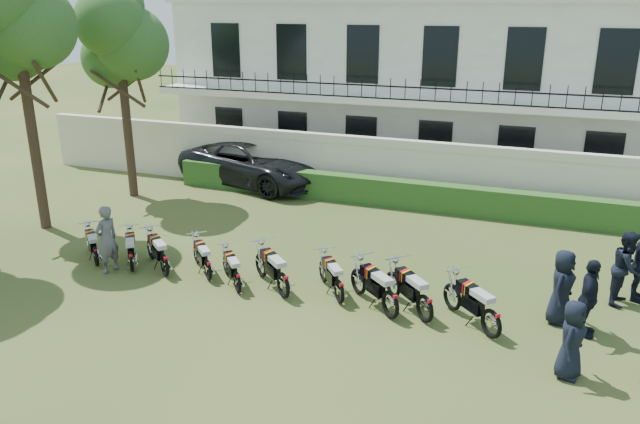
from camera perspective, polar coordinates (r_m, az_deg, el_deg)
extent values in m
plane|color=#30471C|center=(16.53, -1.67, -6.51)|extent=(100.00, 100.00, 0.00)
cube|color=beige|center=(23.35, 5.79, 3.60)|extent=(30.00, 0.30, 2.00)
cube|color=beige|center=(23.08, 5.89, 6.36)|extent=(30.00, 0.35, 0.30)
cube|color=#224C1B|center=(22.51, 7.67, 1.63)|extent=(18.00, 0.60, 1.00)
cube|color=white|center=(28.62, 9.18, 11.34)|extent=(20.00, 8.00, 7.00)
cube|color=white|center=(24.08, 6.81, 10.10)|extent=(20.00, 1.40, 0.25)
cube|color=black|center=(23.38, 6.47, 11.34)|extent=(20.00, 0.05, 0.05)
cube|color=black|center=(23.44, 6.43, 10.25)|extent=(20.00, 0.05, 0.05)
cube|color=black|center=(27.80, -8.23, 7.21)|extent=(1.30, 0.12, 2.20)
cube|color=black|center=(27.34, -8.57, 14.41)|extent=(1.30, 0.12, 2.20)
cube|color=black|center=(26.51, -2.48, 6.82)|extent=(1.30, 0.12, 2.20)
cube|color=black|center=(26.02, -2.59, 14.39)|extent=(1.30, 0.12, 2.20)
cube|color=black|center=(25.50, 3.77, 6.32)|extent=(1.30, 0.12, 2.20)
cube|color=black|center=(24.99, 3.94, 14.19)|extent=(1.30, 0.12, 2.20)
cube|color=black|center=(24.81, 10.43, 5.71)|extent=(1.30, 0.12, 2.20)
cube|color=black|center=(24.29, 10.92, 13.78)|extent=(1.30, 0.12, 2.20)
cube|color=black|center=(24.48, 17.36, 4.99)|extent=(1.30, 0.12, 2.20)
cube|color=black|center=(23.95, 18.18, 13.14)|extent=(1.30, 0.12, 2.20)
cube|color=black|center=(24.51, 24.36, 4.19)|extent=(1.30, 0.12, 2.20)
cube|color=black|center=(23.98, 25.49, 12.29)|extent=(1.30, 0.12, 2.20)
cylinder|color=#473323|center=(21.64, -24.75, 6.15)|extent=(0.32, 0.32, 5.95)
sphere|color=#305220|center=(21.12, -24.85, 15.24)|extent=(2.60, 2.60, 2.60)
sphere|color=#305220|center=(21.93, -26.35, 13.54)|extent=(2.20, 2.20, 2.20)
cylinder|color=#473323|center=(24.31, -17.20, 7.39)|extent=(0.32, 0.32, 5.25)
sphere|color=#305220|center=(23.86, -16.81, 14.52)|extent=(2.60, 2.60, 2.60)
sphere|color=#305220|center=(24.59, -18.47, 13.23)|extent=(2.20, 2.20, 2.20)
sphere|color=#305220|center=(23.46, -18.66, 16.13)|extent=(2.40, 2.40, 2.40)
sphere|color=#305220|center=(23.90, -18.21, 17.47)|extent=(2.00, 2.00, 2.00)
torus|color=black|center=(17.94, -19.52, -4.58)|extent=(0.48, 0.44, 0.57)
torus|color=black|center=(19.06, -20.06, -3.28)|extent=(0.48, 0.44, 0.57)
cube|color=black|center=(18.40, -19.82, -3.56)|extent=(0.49, 0.47, 0.28)
cube|color=black|center=(18.52, -20.00, -2.61)|extent=(0.47, 0.46, 0.20)
cube|color=red|center=(18.51, -20.01, -2.59)|extent=(0.16, 0.26, 0.21)
cube|color=yellow|center=(18.46, -19.98, -2.64)|extent=(0.14, 0.25, 0.21)
cube|color=#B0B0B0|center=(18.07, -19.81, -2.99)|extent=(0.53, 0.51, 0.11)
cylinder|color=silver|center=(18.70, -20.23, -1.52)|extent=(0.39, 0.43, 0.03)
torus|color=black|center=(17.24, -16.85, -5.22)|extent=(0.42, 0.51, 0.58)
torus|color=black|center=(18.38, -16.85, -3.71)|extent=(0.42, 0.51, 0.58)
cube|color=black|center=(17.71, -16.89, -4.08)|extent=(0.45, 0.52, 0.28)
cube|color=black|center=(17.82, -16.97, -3.05)|extent=(0.45, 0.49, 0.21)
cube|color=red|center=(17.82, -16.97, -3.03)|extent=(0.20, 0.26, 0.22)
cube|color=yellow|center=(17.77, -16.97, -3.09)|extent=(0.18, 0.24, 0.22)
cube|color=#B0B0B0|center=(17.37, -16.98, -3.50)|extent=(0.50, 0.55, 0.11)
cylinder|color=silver|center=(18.01, -17.05, -1.87)|extent=(0.47, 0.36, 0.03)
torus|color=black|center=(16.69, -13.37, -5.64)|extent=(0.54, 0.47, 0.62)
torus|color=black|center=(17.88, -14.61, -4.07)|extent=(0.54, 0.47, 0.62)
cube|color=black|center=(17.17, -14.00, -4.42)|extent=(0.55, 0.50, 0.31)
cube|color=black|center=(17.28, -14.29, -3.30)|extent=(0.52, 0.50, 0.23)
cube|color=red|center=(17.28, -14.30, -3.27)|extent=(0.17, 0.29, 0.24)
cube|color=yellow|center=(17.22, -14.24, -3.33)|extent=(0.14, 0.28, 0.24)
cube|color=#B0B0B0|center=(16.81, -13.83, -3.75)|extent=(0.59, 0.55, 0.12)
cylinder|color=silver|center=(17.47, -14.67, -2.01)|extent=(0.42, 0.49, 0.03)
torus|color=black|center=(16.28, -9.66, -6.11)|extent=(0.46, 0.46, 0.57)
torus|color=black|center=(17.37, -10.71, -4.55)|extent=(0.46, 0.46, 0.57)
cube|color=black|center=(16.72, -10.19, -4.93)|extent=(0.48, 0.48, 0.28)
cube|color=black|center=(16.82, -10.43, -3.86)|extent=(0.47, 0.47, 0.21)
cube|color=red|center=(16.82, -10.43, -3.83)|extent=(0.18, 0.26, 0.22)
cube|color=yellow|center=(16.77, -10.38, -3.90)|extent=(0.15, 0.25, 0.22)
cube|color=#B0B0B0|center=(16.38, -10.03, -4.32)|extent=(0.52, 0.52, 0.11)
cylinder|color=silver|center=(16.99, -10.73, -2.63)|extent=(0.42, 0.42, 0.03)
torus|color=black|center=(15.49, -7.01, -7.34)|extent=(0.44, 0.47, 0.56)
torus|color=black|center=(16.54, -8.07, -5.63)|extent=(0.44, 0.47, 0.56)
cube|color=black|center=(15.92, -7.54, -6.07)|extent=(0.46, 0.49, 0.28)
cube|color=black|center=(16.00, -7.76, -4.97)|extent=(0.46, 0.47, 0.20)
cube|color=red|center=(16.00, -7.77, -4.94)|extent=(0.18, 0.25, 0.21)
cube|color=yellow|center=(15.95, -7.72, -5.01)|extent=(0.16, 0.24, 0.21)
cube|color=#B0B0B0|center=(15.58, -7.36, -5.48)|extent=(0.50, 0.52, 0.11)
cylinder|color=silver|center=(16.16, -8.06, -3.68)|extent=(0.43, 0.39, 0.03)
torus|color=black|center=(15.03, -2.25, -7.84)|extent=(0.56, 0.52, 0.67)
torus|color=black|center=(16.20, -4.42, -5.84)|extent=(0.56, 0.52, 0.67)
cube|color=black|center=(15.49, -3.30, -6.33)|extent=(0.58, 0.55, 0.33)
cube|color=black|center=(15.58, -3.71, -5.00)|extent=(0.56, 0.54, 0.24)
cube|color=red|center=(15.58, -3.71, -4.97)|extent=(0.19, 0.31, 0.25)
cube|color=yellow|center=(15.52, -3.61, -5.05)|extent=(0.16, 0.29, 0.25)
cube|color=#B0B0B0|center=(15.11, -2.86, -5.59)|extent=(0.62, 0.59, 0.13)
cylinder|color=silver|center=(15.75, -4.25, -3.46)|extent=(0.46, 0.51, 0.03)
torus|color=black|center=(14.81, 2.58, -8.41)|extent=(0.44, 0.53, 0.60)
torus|color=black|center=(15.90, 1.03, -6.41)|extent=(0.44, 0.53, 0.60)
cube|color=black|center=(15.24, 1.84, -6.95)|extent=(0.47, 0.54, 0.30)
cube|color=black|center=(15.32, 1.57, -5.71)|extent=(0.47, 0.51, 0.22)
cube|color=red|center=(15.32, 1.57, -5.67)|extent=(0.21, 0.27, 0.23)
cube|color=yellow|center=(15.27, 1.65, -5.76)|extent=(0.18, 0.25, 0.23)
cube|color=#B0B0B0|center=(14.88, 2.18, -6.31)|extent=(0.52, 0.57, 0.12)
cylinder|color=silver|center=(15.48, 1.21, -4.25)|extent=(0.49, 0.39, 0.03)
torus|color=black|center=(14.21, 8.07, -9.66)|extent=(0.57, 0.52, 0.67)
torus|color=black|center=(15.26, 4.93, -7.45)|extent=(0.57, 0.52, 0.67)
cube|color=black|center=(14.61, 6.58, -8.03)|extent=(0.59, 0.55, 0.33)
cube|color=black|center=(14.67, 6.07, -6.60)|extent=(0.56, 0.54, 0.24)
cube|color=red|center=(14.67, 6.07, -6.57)|extent=(0.19, 0.31, 0.25)
cube|color=yellow|center=(14.62, 6.22, -6.66)|extent=(0.16, 0.30, 0.25)
cube|color=#B0B0B0|center=(14.24, 7.31, -7.27)|extent=(0.63, 0.60, 0.13)
cylinder|color=silver|center=(14.80, 5.36, -4.94)|extent=(0.46, 0.52, 0.03)
torus|color=black|center=(14.16, 11.14, -9.98)|extent=(0.54, 0.54, 0.67)
torus|color=black|center=(15.19, 8.06, -7.71)|extent=(0.54, 0.54, 0.67)
cube|color=black|center=(14.55, 9.70, -8.32)|extent=(0.56, 0.57, 0.33)
cube|color=black|center=(14.61, 9.21, -6.89)|extent=(0.55, 0.55, 0.24)
cube|color=red|center=(14.61, 9.22, -6.85)|extent=(0.20, 0.30, 0.25)
cube|color=yellow|center=(14.56, 9.36, -6.95)|extent=(0.18, 0.29, 0.25)
cube|color=#B0B0B0|center=(14.19, 10.43, -7.58)|extent=(0.61, 0.61, 0.13)
cylinder|color=silver|center=(14.74, 8.54, -5.22)|extent=(0.49, 0.49, 0.03)
torus|color=black|center=(13.88, 17.25, -11.13)|extent=(0.54, 0.54, 0.67)
torus|color=black|center=(14.83, 13.62, -8.78)|extent=(0.54, 0.54, 0.67)
cube|color=black|center=(14.23, 15.56, -9.42)|extent=(0.57, 0.57, 0.33)
cube|color=black|center=(14.27, 15.02, -7.96)|extent=(0.55, 0.55, 0.24)
cube|color=red|center=(14.26, 15.03, -7.92)|extent=(0.21, 0.31, 0.25)
cube|color=yellow|center=(14.22, 15.19, -8.02)|extent=(0.18, 0.29, 0.25)
cube|color=#B0B0B0|center=(13.88, 16.47, -8.68)|extent=(0.61, 0.61, 0.13)
cylinder|color=silver|center=(14.37, 14.26, -6.23)|extent=(0.49, 0.49, 0.03)
imported|color=black|center=(25.29, -6.05, 4.47)|extent=(6.82, 4.34, 1.75)
imported|color=slate|center=(17.81, -18.91, -2.38)|extent=(0.59, 0.77, 1.89)
imported|color=black|center=(13.27, 22.03, -10.76)|extent=(0.71, 0.90, 1.63)
imported|color=black|center=(14.92, 23.36, -7.25)|extent=(0.56, 1.10, 1.80)
imported|color=black|center=(15.29, 21.24, -6.39)|extent=(0.77, 0.98, 1.77)
imported|color=black|center=(16.84, 26.26, -4.62)|extent=(0.91, 1.05, 1.86)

